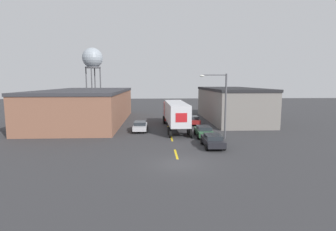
# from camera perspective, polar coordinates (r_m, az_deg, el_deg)

# --- Properties ---
(ground_plane) EXTENTS (160.00, 160.00, 0.00)m
(ground_plane) POSITION_cam_1_polar(r_m,az_deg,el_deg) (21.39, 2.40, -10.51)
(ground_plane) COLOR #333335
(road_centerline) EXTENTS (0.20, 16.69, 0.01)m
(road_centerline) POSITION_cam_1_polar(r_m,az_deg,el_deg) (30.65, 0.77, -4.95)
(road_centerline) COLOR gold
(road_centerline) RESTS_ON ground_plane
(warehouse_left) EXTENTS (12.24, 24.66, 5.25)m
(warehouse_left) POSITION_cam_1_polar(r_m,az_deg,el_deg) (44.20, -17.34, 1.98)
(warehouse_left) COLOR brown
(warehouse_left) RESTS_ON ground_plane
(warehouse_right) EXTENTS (8.27, 19.31, 5.48)m
(warehouse_right) POSITION_cam_1_polar(r_m,az_deg,el_deg) (45.65, 13.57, 2.43)
(warehouse_right) COLOR slate
(warehouse_right) RESTS_ON ground_plane
(semi_truck) EXTENTS (3.10, 13.35, 3.80)m
(semi_truck) POSITION_cam_1_polar(r_m,az_deg,el_deg) (36.27, 1.56, 0.66)
(semi_truck) COLOR #B21919
(semi_truck) RESTS_ON ground_plane
(parked_car_right_far) EXTENTS (1.95, 4.16, 1.31)m
(parked_car_right_far) POSITION_cam_1_polar(r_m,az_deg,el_deg) (40.30, 5.43, -0.97)
(parked_car_right_far) COLOR maroon
(parked_car_right_far) RESTS_ON ground_plane
(parked_car_left_far) EXTENTS (1.95, 4.16, 1.31)m
(parked_car_left_far) POSITION_cam_1_polar(r_m,az_deg,el_deg) (34.92, -6.07, -2.29)
(parked_car_left_far) COLOR #B2B2B7
(parked_car_left_far) RESTS_ON ground_plane
(parked_car_right_near) EXTENTS (1.95, 4.16, 1.31)m
(parked_car_right_near) POSITION_cam_1_polar(r_m,az_deg,el_deg) (26.81, 9.70, -5.34)
(parked_car_right_near) COLOR black
(parked_car_right_near) RESTS_ON ground_plane
(parked_car_right_mid) EXTENTS (1.95, 4.16, 1.31)m
(parked_car_right_mid) POSITION_cam_1_polar(r_m,az_deg,el_deg) (31.49, 7.79, -3.38)
(parked_car_right_mid) COLOR #2D5B38
(parked_car_right_mid) RESTS_ON ground_plane
(water_tower) EXTENTS (4.89, 4.89, 14.64)m
(water_tower) POSITION_cam_1_polar(r_m,az_deg,el_deg) (67.38, -16.10, 11.74)
(water_tower) COLOR #47474C
(water_tower) RESTS_ON ground_plane
(street_lamp) EXTENTS (3.15, 0.32, 7.45)m
(street_lamp) POSITION_cam_1_polar(r_m,az_deg,el_deg) (30.34, 11.69, 3.19)
(street_lamp) COLOR #4C4C51
(street_lamp) RESTS_ON ground_plane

